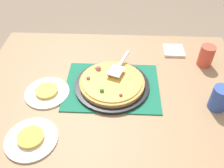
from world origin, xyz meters
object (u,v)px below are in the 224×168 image
at_px(plate_far_right, 31,139).
at_px(served_slice_right, 31,137).
at_px(pizza_pan, 112,85).
at_px(plate_near_left, 47,93).
at_px(cup_near, 206,56).
at_px(napkin_stack, 174,51).
at_px(cup_far, 219,98).
at_px(served_slice_left, 47,91).
at_px(pizza_server, 119,65).
at_px(pizza, 112,82).

height_order(plate_far_right, served_slice_right, served_slice_right).
bearing_deg(pizza_pan, plate_near_left, 10.73).
relative_size(pizza_pan, plate_near_left, 1.73).
height_order(plate_near_left, cup_near, cup_near).
height_order(plate_far_right, cup_near, cup_near).
bearing_deg(plate_far_right, napkin_stack, -136.00).
relative_size(plate_far_right, cup_far, 1.83).
xyz_separation_m(cup_near, napkin_stack, (0.15, -0.12, -0.05)).
distance_m(plate_near_left, served_slice_left, 0.01).
distance_m(plate_near_left, cup_near, 0.88).
distance_m(plate_near_left, pizza_server, 0.39).
bearing_deg(plate_near_left, cup_far, 176.12).
xyz_separation_m(pizza_pan, cup_near, (-0.51, -0.21, 0.05)).
distance_m(pizza, napkin_stack, 0.48).
xyz_separation_m(plate_near_left, plate_far_right, (0.00, 0.27, 0.00)).
relative_size(served_slice_right, cup_near, 0.92).
bearing_deg(cup_far, served_slice_left, -3.88).
bearing_deg(pizza, cup_near, -158.11).
xyz_separation_m(pizza, served_slice_right, (0.32, 0.34, -0.02)).
distance_m(served_slice_right, napkin_stack, 0.95).
xyz_separation_m(pizza, napkin_stack, (-0.36, -0.32, -0.03)).
relative_size(served_slice_left, cup_near, 0.92).
relative_size(pizza_pan, cup_near, 3.17).
xyz_separation_m(plate_far_right, cup_near, (-0.84, -0.54, 0.06)).
height_order(served_slice_left, napkin_stack, served_slice_left).
relative_size(pizza_pan, plate_far_right, 1.73).
height_order(pizza_server, napkin_stack, pizza_server).
distance_m(plate_far_right, pizza_server, 0.56).
bearing_deg(napkin_stack, pizza_server, 35.64).
bearing_deg(served_slice_right, plate_near_left, -90.09).
relative_size(pizza, pizza_server, 1.43).
distance_m(served_slice_left, cup_far, 0.82).
height_order(pizza, plate_near_left, pizza).
distance_m(pizza_pan, pizza, 0.02).
height_order(plate_far_right, pizza_server, pizza_server).
distance_m(pizza_pan, served_slice_right, 0.46).
xyz_separation_m(pizza, served_slice_left, (0.32, 0.06, -0.02)).
relative_size(pizza_pan, cup_far, 3.17).
distance_m(plate_far_right, napkin_stack, 0.95).
bearing_deg(served_slice_left, pizza, -168.96).
height_order(served_slice_right, napkin_stack, served_slice_right).
height_order(pizza, plate_far_right, pizza).
bearing_deg(pizza_pan, napkin_stack, -137.96).
relative_size(served_slice_right, pizza_server, 0.48).
bearing_deg(served_slice_right, pizza_server, -130.00).
bearing_deg(pizza, pizza_pan, 117.27).
bearing_deg(pizza_pan, pizza_server, -110.90).
distance_m(cup_near, pizza_server, 0.49).
bearing_deg(plate_near_left, plate_far_right, 89.91).
bearing_deg(plate_far_right, pizza_server, -130.00).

